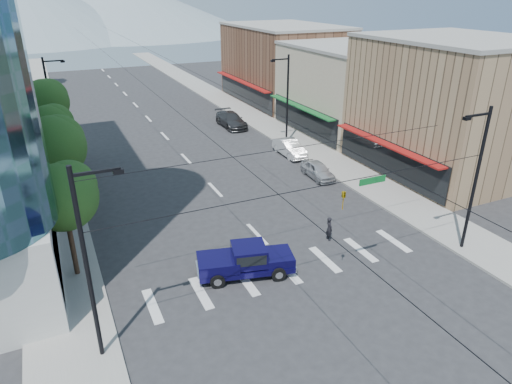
{
  "coord_description": "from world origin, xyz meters",
  "views": [
    {
      "loc": [
        -11.12,
        -17.84,
        14.88
      ],
      "look_at": [
        -0.01,
        6.14,
        3.0
      ],
      "focal_mm": 32.0,
      "sensor_mm": 36.0,
      "label": 1
    }
  ],
  "objects_px": {
    "pickup_truck": "(245,260)",
    "parked_car_far": "(231,120)",
    "pedestrian": "(329,229)",
    "parked_car_near": "(318,170)",
    "parked_car_mid": "(290,148)"
  },
  "relations": [
    {
      "from": "pedestrian",
      "to": "pickup_truck",
      "type": "bearing_deg",
      "value": 106.75
    },
    {
      "from": "parked_car_far",
      "to": "parked_car_mid",
      "type": "bearing_deg",
      "value": -83.19
    },
    {
      "from": "parked_car_near",
      "to": "parked_car_far",
      "type": "bearing_deg",
      "value": 95.42
    },
    {
      "from": "parked_car_near",
      "to": "parked_car_mid",
      "type": "distance_m",
      "value": 6.04
    },
    {
      "from": "parked_car_near",
      "to": "parked_car_far",
      "type": "height_order",
      "value": "parked_car_far"
    },
    {
      "from": "parked_car_mid",
      "to": "parked_car_near",
      "type": "bearing_deg",
      "value": -94.75
    },
    {
      "from": "pedestrian",
      "to": "parked_car_near",
      "type": "bearing_deg",
      "value": -23.03
    },
    {
      "from": "pedestrian",
      "to": "parked_car_mid",
      "type": "bearing_deg",
      "value": -14.76
    },
    {
      "from": "pedestrian",
      "to": "parked_car_mid",
      "type": "distance_m",
      "value": 16.27
    },
    {
      "from": "pickup_truck",
      "to": "parked_car_far",
      "type": "distance_m",
      "value": 30.13
    },
    {
      "from": "pickup_truck",
      "to": "parked_car_mid",
      "type": "relative_size",
      "value": 1.24
    },
    {
      "from": "parked_car_near",
      "to": "parked_car_mid",
      "type": "relative_size",
      "value": 0.87
    },
    {
      "from": "pedestrian",
      "to": "parked_car_near",
      "type": "relative_size",
      "value": 0.4
    },
    {
      "from": "pickup_truck",
      "to": "pedestrian",
      "type": "relative_size",
      "value": 3.59
    },
    {
      "from": "parked_car_far",
      "to": "pedestrian",
      "type": "bearing_deg",
      "value": -98.8
    }
  ]
}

